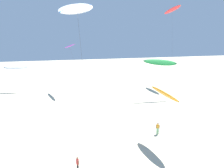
{
  "coord_description": "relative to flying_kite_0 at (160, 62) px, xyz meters",
  "views": [
    {
      "loc": [
        -7.93,
        1.03,
        12.85
      ],
      "look_at": [
        0.9,
        25.61,
        7.67
      ],
      "focal_mm": 35.2,
      "sensor_mm": 36.0,
      "label": 1
    }
  ],
  "objects": [
    {
      "name": "flying_kite_0",
      "position": [
        0.0,
        0.0,
        0.0
      ],
      "size": [
        8.09,
        9.23,
        9.24
      ],
      "color": "green",
      "rests_on": "ground"
    },
    {
      "name": "flying_kite_2",
      "position": [
        -17.8,
        12.95,
        3.36
      ],
      "size": [
        3.34,
        12.07,
        12.39
      ],
      "color": "purple",
      "rests_on": "ground"
    },
    {
      "name": "flying_kite_3",
      "position": [
        -22.54,
        -22.06,
        7.44
      ],
      "size": [
        4.51,
        7.82,
        16.65
      ],
      "color": "white",
      "rests_on": "ground"
    },
    {
      "name": "flying_kite_4",
      "position": [
        -30.73,
        18.59,
        -1.97
      ],
      "size": [
        6.26,
        8.83,
        6.77
      ],
      "color": "white",
      "rests_on": "ground"
    },
    {
      "name": "flying_kite_5",
      "position": [
        -11.61,
        -19.62,
        -1.66
      ],
      "size": [
        4.62,
        10.63,
        7.22
      ],
      "color": "orange",
      "rests_on": "ground"
    },
    {
      "name": "flying_kite_6",
      "position": [
        11.92,
        13.9,
        13.34
      ],
      "size": [
        2.36,
        8.37,
        22.6
      ],
      "color": "red",
      "rests_on": "ground"
    },
    {
      "name": "person_near_right",
      "position": [
        -10.76,
        -17.13,
        -7.23
      ],
      "size": [
        0.42,
        0.35,
        1.67
      ],
      "color": "#338E56",
      "rests_on": "ground"
    },
    {
      "name": "person_mid_field",
      "position": [
        -22.99,
        -22.38,
        -7.23
      ],
      "size": [
        0.25,
        0.5,
        1.68
      ],
      "color": "black",
      "rests_on": "ground"
    }
  ]
}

